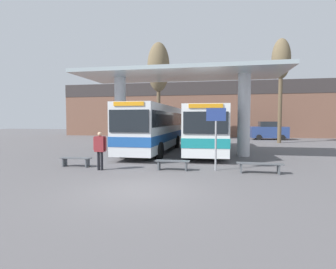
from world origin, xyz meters
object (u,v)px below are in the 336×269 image
info_sign_platform (216,126)px  parked_car_street (269,131)px  transit_bus_left_bay (154,126)px  poplar_tree_behind_left (281,62)px  waiting_bench_far_platform (172,163)px  waiting_bench_near_pillar (260,166)px  pedestrian_waiting (100,147)px  waiting_bench_mid_platform (76,160)px  poplar_tree_behind_right (158,68)px  transit_bus_center_bay (206,127)px

info_sign_platform → parked_car_street: info_sign_platform is taller
transit_bus_left_bay → poplar_tree_behind_left: (10.74, 9.47, 6.22)m
poplar_tree_behind_left → waiting_bench_far_platform: bearing=-117.0°
poplar_tree_behind_left → waiting_bench_near_pillar: bearing=-104.9°
transit_bus_left_bay → pedestrian_waiting: bearing=84.3°
info_sign_platform → poplar_tree_behind_left: size_ratio=0.28×
waiting_bench_far_platform → pedestrian_waiting: size_ratio=0.90×
info_sign_platform → pedestrian_waiting: size_ratio=1.62×
waiting_bench_mid_platform → pedestrian_waiting: size_ratio=0.88×
pedestrian_waiting → poplar_tree_behind_right: 19.20m
transit_bus_left_bay → info_sign_platform: (4.51, -6.36, 0.21)m
waiting_bench_far_platform → info_sign_platform: info_sign_platform is taller
transit_bus_left_bay → waiting_bench_near_pillar: transit_bus_left_bay is taller
transit_bus_left_bay → poplar_tree_behind_left: size_ratio=1.04×
waiting_bench_near_pillar → waiting_bench_far_platform: bearing=-180.0°
waiting_bench_far_platform → poplar_tree_behind_right: 19.44m
transit_bus_center_bay → info_sign_platform: 6.98m
waiting_bench_mid_platform → poplar_tree_behind_left: bearing=50.8°
waiting_bench_mid_platform → poplar_tree_behind_right: poplar_tree_behind_right is taller
parked_car_street → poplar_tree_behind_right: bearing=-166.5°
transit_bus_center_bay → waiting_bench_mid_platform: 9.64m
transit_bus_left_bay → waiting_bench_near_pillar: 9.40m
pedestrian_waiting → poplar_tree_behind_left: bearing=57.6°
transit_bus_left_bay → transit_bus_center_bay: size_ratio=0.99×
transit_bus_center_bay → waiting_bench_far_platform: 7.50m
transit_bus_left_bay → info_sign_platform: bearing=126.2°
info_sign_platform → poplar_tree_behind_right: 19.11m
info_sign_platform → parked_car_street: size_ratio=0.70×
pedestrian_waiting → poplar_tree_behind_left: 21.53m
waiting_bench_far_platform → info_sign_platform: bearing=9.2°
transit_bus_left_bay → parked_car_street: bearing=-126.3°
waiting_bench_far_platform → pedestrian_waiting: (-3.36, -0.61, 0.76)m
transit_bus_left_bay → parked_car_street: size_ratio=2.59×
transit_bus_left_bay → parked_car_street: 17.49m
poplar_tree_behind_left → info_sign_platform: bearing=-111.5°
transit_bus_center_bay → info_sign_platform: size_ratio=3.77×
waiting_bench_near_pillar → poplar_tree_behind_left: poplar_tree_behind_left is taller
info_sign_platform → parked_car_street: bearing=73.4°
poplar_tree_behind_left → parked_car_street: 8.34m
poplar_tree_behind_left → poplar_tree_behind_right: (-12.82, 1.06, 0.06)m
transit_bus_center_bay → poplar_tree_behind_right: size_ratio=0.99×
transit_bus_center_bay → poplar_tree_behind_right: bearing=-62.0°
poplar_tree_behind_left → transit_bus_left_bay: bearing=-138.6°
poplar_tree_behind_right → waiting_bench_far_platform: bearing=-75.0°
waiting_bench_near_pillar → poplar_tree_behind_left: bearing=75.1°
poplar_tree_behind_right → parked_car_street: poplar_tree_behind_right is taller
poplar_tree_behind_left → poplar_tree_behind_right: poplar_tree_behind_right is taller
info_sign_platform → waiting_bench_near_pillar: bearing=-9.5°
parked_car_street → waiting_bench_far_platform: bearing=-112.8°
waiting_bench_mid_platform → poplar_tree_behind_right: bearing=88.8°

